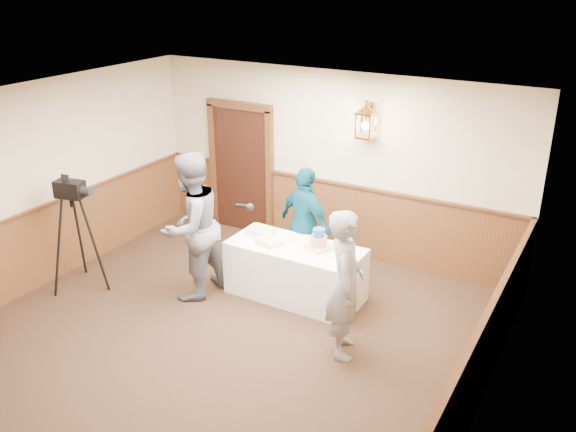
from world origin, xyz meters
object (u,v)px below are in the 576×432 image
object	(u,v)px
display_table	(295,271)
baker	(345,284)
sheet_cake_green	(261,231)
tiered_cake	(319,241)
tv_camera_rig	(77,241)
sheet_cake_yellow	(270,242)
assistant_p	(305,224)
interviewer	(191,227)

from	to	relation	value
display_table	baker	xyz separation A→B (m)	(1.10, -0.84, 0.51)
display_table	sheet_cake_green	distance (m)	0.74
tiered_cake	tv_camera_rig	world-z (taller)	tv_camera_rig
sheet_cake_yellow	assistant_p	distance (m)	0.70
display_table	baker	world-z (taller)	baker
sheet_cake_yellow	baker	world-z (taller)	baker
tiered_cake	tv_camera_rig	xyz separation A→B (m)	(-3.03, -1.30, -0.16)
interviewer	tv_camera_rig	bearing A→B (deg)	-62.45
baker	tv_camera_rig	xyz separation A→B (m)	(-3.82, -0.39, -0.19)
assistant_p	interviewer	bearing A→B (deg)	69.52
sheet_cake_green	assistant_p	distance (m)	0.64
sheet_cake_yellow	tv_camera_rig	bearing A→B (deg)	-154.91
display_table	sheet_cake_green	world-z (taller)	sheet_cake_green
baker	interviewer	bearing A→B (deg)	60.07
sheet_cake_green	display_table	bearing A→B (deg)	-10.92
sheet_cake_green	assistant_p	world-z (taller)	assistant_p
sheet_cake_green	interviewer	bearing A→B (deg)	-129.60
sheet_cake_yellow	sheet_cake_green	bearing A→B (deg)	139.89
sheet_cake_green	baker	world-z (taller)	baker
interviewer	baker	xyz separation A→B (m)	(2.32, -0.22, -0.12)
display_table	interviewer	distance (m)	1.51
sheet_cake_yellow	baker	xyz separation A→B (m)	(1.43, -0.73, 0.10)
display_table	assistant_p	bearing A→B (deg)	105.35
tiered_cake	sheet_cake_yellow	size ratio (longest dim) A/B	1.10
tiered_cake	sheet_cake_green	bearing A→B (deg)	176.90
display_table	interviewer	bearing A→B (deg)	-152.83
interviewer	tv_camera_rig	size ratio (longest dim) A/B	1.29
tiered_cake	sheet_cake_yellow	xyz separation A→B (m)	(-0.64, -0.18, -0.08)
tiered_cake	baker	bearing A→B (deg)	-48.79
tiered_cake	assistant_p	distance (m)	0.68
display_table	sheet_cake_yellow	distance (m)	0.54
assistant_p	tiered_cake	bearing A→B (deg)	154.05
display_table	tiered_cake	distance (m)	0.58
display_table	tv_camera_rig	world-z (taller)	tv_camera_rig
display_table	baker	distance (m)	1.48
baker	display_table	bearing A→B (deg)	28.00
sheet_cake_green	tv_camera_rig	xyz separation A→B (m)	(-2.12, -1.35, -0.09)
sheet_cake_yellow	sheet_cake_green	world-z (taller)	sheet_cake_green
display_table	interviewer	world-z (taller)	interviewer
sheet_cake_yellow	tiered_cake	bearing A→B (deg)	15.94
sheet_cake_green	tv_camera_rig	distance (m)	2.51
sheet_cake_yellow	interviewer	bearing A→B (deg)	-150.05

